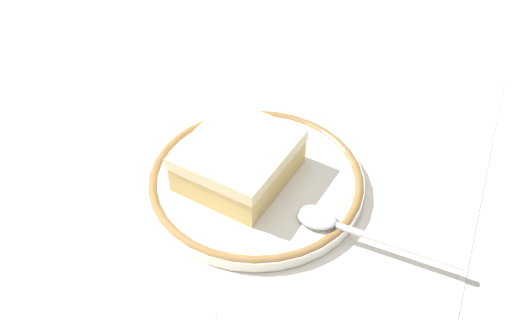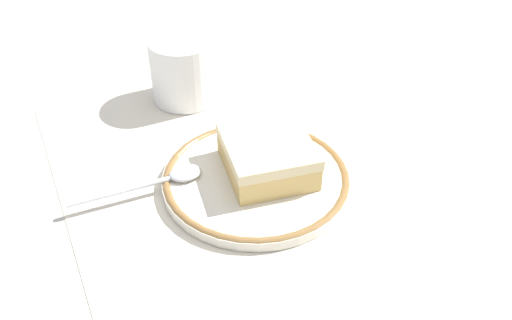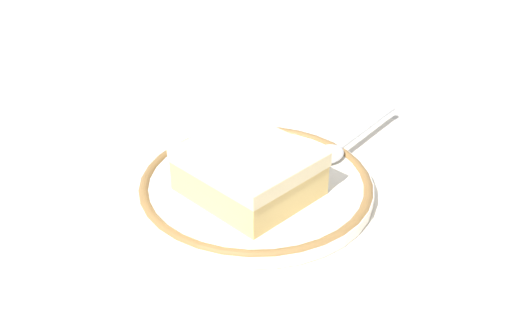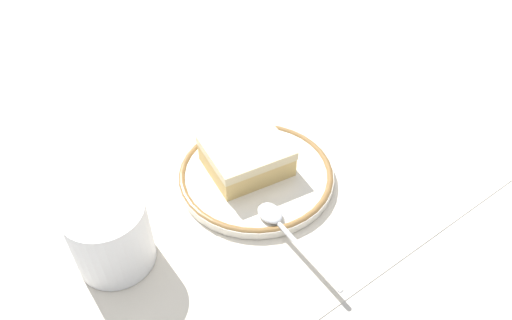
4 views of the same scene
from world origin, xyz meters
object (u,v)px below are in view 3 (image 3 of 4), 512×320
at_px(plate, 256,185).
at_px(spoon, 340,146).
at_px(cake_slice, 251,170).
at_px(cup, 497,239).

xyz_separation_m(plate, spoon, (-0.03, -0.08, 0.01)).
xyz_separation_m(plate, cake_slice, (-0.00, 0.01, 0.02)).
relative_size(cake_slice, cup, 1.31).
distance_m(cake_slice, cup, 0.18).
height_order(cake_slice, spoon, cake_slice).
height_order(plate, cake_slice, cake_slice).
distance_m(spoon, cup, 0.17).
bearing_deg(spoon, cup, 155.11).
height_order(plate, spoon, spoon).
bearing_deg(plate, cake_slice, 108.90).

